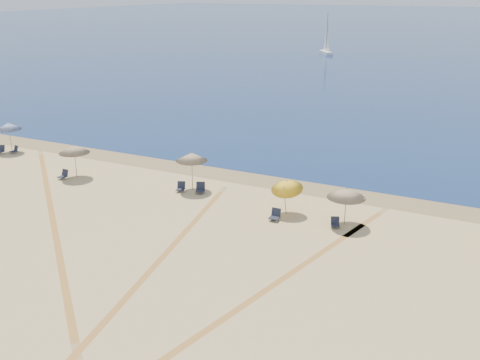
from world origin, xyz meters
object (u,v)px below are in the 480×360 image
Objects in this scene: umbrella_2 at (192,157)px; chair_6 at (335,223)px; chair_5 at (275,215)px; sailboat_1 at (327,42)px; chair_1 at (15,150)px; chair_0 at (1,150)px; chair_3 at (181,187)px; chair_2 at (64,175)px; umbrella_0 at (8,126)px; umbrella_3 at (287,185)px; chair_4 at (200,188)px; umbrella_4 at (346,193)px; umbrella_1 at (74,149)px.

chair_6 is at bearing -9.59° from umbrella_2.
sailboat_1 reaches higher than chair_5.
umbrella_2 is 3.68× the size of chair_1.
chair_3 is (18.06, -1.00, -0.02)m from chair_0.
umbrella_0 is at bearing 164.24° from chair_2.
umbrella_3 is 25.91m from chair_0.
chair_4 is (18.43, -1.26, 0.04)m from chair_1.
umbrella_0 is 3.56× the size of chair_6.
chair_0 is 80.05m from sailboat_1.
chair_3 is at bearing 167.57° from chair_5.
umbrella_3 reaches higher than chair_1.
chair_0 is at bearing 156.96° from chair_3.
chair_4 is (10.25, 1.83, 0.02)m from chair_2.
chair_2 is at bearing -5.22° from chair_1.
umbrella_3 is 1.03× the size of umbrella_4.
umbrella_1 reaches higher than chair_2.
sailboat_1 is at bearing 105.07° from chair_5.
umbrella_2 is 7.35m from umbrella_3.
chair_5 is (-3.87, -1.15, -1.64)m from umbrella_4.
umbrella_2 is at bearing -112.38° from sailboat_1.
umbrella_0 is at bearing 154.40° from chair_3.
chair_6 is (9.68, -1.42, -0.06)m from chair_4.
sailboat_1 reaches higher than umbrella_2.
sailboat_1 reaches higher than chair_4.
umbrella_2 reaches higher than chair_2.
chair_2 is 0.79× the size of chair_4.
chair_6 is (-0.38, -0.60, -1.68)m from umbrella_4.
chair_0 is 1.14× the size of chair_5.
umbrella_4 is 0.28× the size of sailboat_1.
chair_3 is (-0.52, -0.67, -2.02)m from umbrella_2.
umbrella_2 is at bearing 173.85° from umbrella_4.
chair_3 is 1.09× the size of chair_6.
chair_6 is at bearing 8.98° from chair_5.
umbrella_2 is at bearing 12.54° from chair_1.
chair_6 is (28.11, -2.67, -0.02)m from chair_1.
umbrella_1 is 1.04× the size of umbrella_3.
umbrella_1 is at bearing -118.66° from sailboat_1.
umbrella_2 reaches higher than chair_3.
chair_5 is at bearing -41.76° from chair_4.
umbrella_3 is (25.39, -2.24, -0.36)m from umbrella_0.
chair_6 is at bearing -32.45° from chair_4.
umbrella_1 is 82.02m from sailboat_1.
umbrella_0 reaches higher than chair_2.
umbrella_0 is 1.07× the size of umbrella_3.
umbrella_2 reaches higher than chair_6.
umbrella_3 is at bearing -15.43° from chair_0.
umbrella_0 is 3.52× the size of chair_1.
umbrella_2 is at bearing 161.63° from chair_5.
chair_3 is 0.09× the size of sailboat_1.
chair_3 is 11.07m from chair_6.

